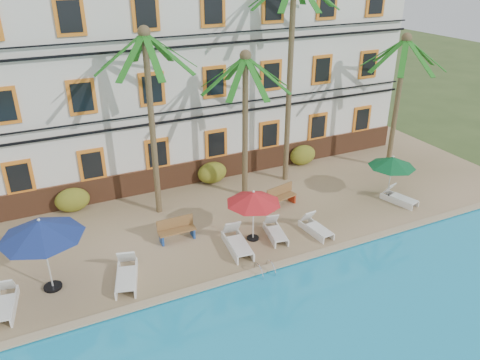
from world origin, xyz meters
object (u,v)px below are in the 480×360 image
lounger_a (4,303)px  bench_left (176,229)px  lounger_d (275,231)px  bench_right (280,196)px  lounger_c (237,242)px  palm_b (150,100)px  lounger_b (126,274)px  pool_ladder (265,271)px  lounger_e (315,227)px  palm_c (245,105)px  palm_d (291,56)px  palm_e (400,84)px  umbrella_green (392,162)px  umbrella_blue (41,229)px  umbrella_red (253,198)px  lounger_f (399,197)px

lounger_a → bench_left: (6.34, 1.62, 0.19)m
bench_left → lounger_d: bearing=-22.5°
bench_right → lounger_c: bearing=-144.5°
palm_b → lounger_b: 6.92m
lounger_d → pool_ladder: (-1.49, -1.89, -0.25)m
lounger_d → lounger_e: lounger_e is taller
lounger_a → lounger_c: size_ratio=0.92×
palm_c → palm_b: bearing=177.6°
palm_d → palm_e: palm_d is taller
palm_b → palm_c: bearing=-2.4°
lounger_a → pool_ladder: bearing=-11.9°
palm_e → umbrella_green: palm_e is taller
palm_c → umbrella_blue: size_ratio=2.46×
umbrella_red → umbrella_green: umbrella_red is taller
palm_d → lounger_b: bearing=-152.5°
palm_e → lounger_c: (-10.68, -3.59, -4.23)m
umbrella_red → palm_d: bearing=46.9°
lounger_c → lounger_d: 1.79m
lounger_d → lounger_e: bearing=-15.4°
lounger_e → umbrella_red: bearing=165.1°
lounger_d → umbrella_blue: bearing=177.2°
palm_d → lounger_f: size_ratio=5.61×
palm_b → palm_d: size_ratio=0.80×
bench_right → lounger_a: bearing=-168.7°
lounger_d → pool_ladder: size_ratio=2.34×
palm_c → palm_d: palm_d is taller
lounger_c → lounger_e: lounger_c is taller
palm_b → lounger_b: bearing=-119.5°
umbrella_red → bench_right: umbrella_red is taller
palm_d → lounger_e: size_ratio=5.83×
palm_e → bench_left: (-12.57, -1.92, -4.07)m
lounger_b → lounger_e: size_ratio=1.21×
umbrella_blue → lounger_d: 8.79m
lounger_b → bench_right: (7.62, 2.51, 0.17)m
lounger_a → lounger_d: 10.02m
lounger_c → pool_ladder: (0.29, -1.75, -0.30)m
palm_e → bench_left: size_ratio=4.67×
bench_right → palm_c: bearing=121.4°
umbrella_red → umbrella_green: size_ratio=1.02×
palm_b → lounger_e: palm_b is taller
bench_left → umbrella_red: bearing=-25.1°
umbrella_blue → pool_ladder: umbrella_blue is taller
palm_b → lounger_d: palm_b is taller
palm_c → lounger_d: 5.69m
palm_b → umbrella_blue: palm_b is taller
palm_d → lounger_d: size_ratio=5.73×
lounger_b → bench_left: bearing=36.8°
lounger_b → pool_ladder: size_ratio=2.77×
umbrella_blue → lounger_c: (6.74, -0.56, -2.06)m
umbrella_blue → pool_ladder: bearing=-18.2°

